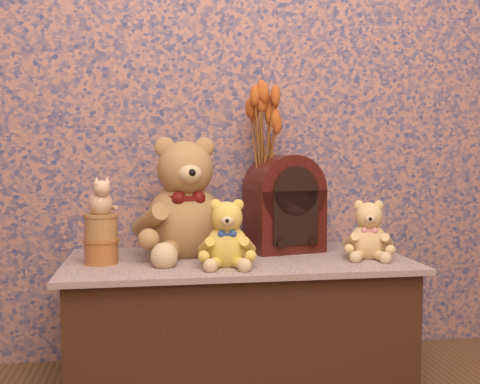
# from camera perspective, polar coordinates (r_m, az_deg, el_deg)

# --- Properties ---
(display_shelf) EXTENTS (1.20, 0.59, 0.44)m
(display_shelf) POSITION_cam_1_polar(r_m,az_deg,el_deg) (2.08, -0.22, -12.72)
(display_shelf) COLOR #3B457A
(display_shelf) RESTS_ON ground
(teddy_large) EXTENTS (0.42, 0.48, 0.46)m
(teddy_large) POSITION_cam_1_polar(r_m,az_deg,el_deg) (2.06, -5.64, -0.04)
(teddy_large) COLOR #AC7742
(teddy_large) RESTS_ON display_shelf
(teddy_medium) EXTENTS (0.21, 0.25, 0.24)m
(teddy_medium) POSITION_cam_1_polar(r_m,az_deg,el_deg) (1.87, -1.33, -3.86)
(teddy_medium) COLOR gold
(teddy_medium) RESTS_ON display_shelf
(teddy_small) EXTENTS (0.23, 0.25, 0.22)m
(teddy_small) POSITION_cam_1_polar(r_m,az_deg,el_deg) (2.06, 12.85, -3.48)
(teddy_small) COLOR #DFAF6A
(teddy_small) RESTS_ON display_shelf
(cathedral_radio) EXTENTS (0.30, 0.25, 0.37)m
(cathedral_radio) POSITION_cam_1_polar(r_m,az_deg,el_deg) (2.16, 4.47, -1.10)
(cathedral_radio) COLOR #360E09
(cathedral_radio) RESTS_ON display_shelf
(ceramic_vase) EXTENTS (0.12, 0.12, 0.20)m
(ceramic_vase) POSITION_cam_1_polar(r_m,az_deg,el_deg) (2.17, 2.37, -3.30)
(ceramic_vase) COLOR tan
(ceramic_vase) RESTS_ON display_shelf
(dried_stalks) EXTENTS (0.23, 0.23, 0.44)m
(dried_stalks) POSITION_cam_1_polar(r_m,az_deg,el_deg) (2.15, 2.40, 5.19)
(dried_stalks) COLOR #BF551E
(dried_stalks) RESTS_ON ceramic_vase
(biscuit_tin_lower) EXTENTS (0.14, 0.14, 0.08)m
(biscuit_tin_lower) POSITION_cam_1_polar(r_m,az_deg,el_deg) (1.97, -13.84, -5.88)
(biscuit_tin_lower) COLOR #B89336
(biscuit_tin_lower) RESTS_ON display_shelf
(biscuit_tin_upper) EXTENTS (0.14, 0.14, 0.08)m
(biscuit_tin_upper) POSITION_cam_1_polar(r_m,az_deg,el_deg) (1.96, -13.88, -3.48)
(biscuit_tin_upper) COLOR tan
(biscuit_tin_upper) RESTS_ON biscuit_tin_lower
(cat_figurine) EXTENTS (0.12, 0.13, 0.13)m
(cat_figurine) POSITION_cam_1_polar(r_m,az_deg,el_deg) (1.95, -13.93, -0.32)
(cat_figurine) COLOR silver
(cat_figurine) RESTS_ON biscuit_tin_upper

